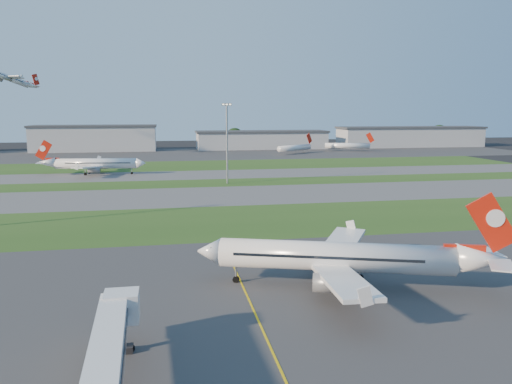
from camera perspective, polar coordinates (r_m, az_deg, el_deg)
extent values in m
plane|color=black|center=(56.93, -4.79, -15.01)|extent=(700.00, 700.00, 0.00)
cube|color=#333335|center=(56.93, -4.79, -15.01)|extent=(300.00, 70.00, 0.01)
cube|color=#284B19|center=(106.40, -7.56, -3.51)|extent=(300.00, 34.00, 0.01)
cube|color=#515154|center=(138.76, -8.26, -0.54)|extent=(300.00, 32.00, 0.01)
cube|color=#284B19|center=(163.45, -8.60, 0.93)|extent=(300.00, 18.00, 0.01)
cube|color=#515154|center=(185.24, -8.83, 1.89)|extent=(300.00, 26.00, 0.01)
cube|color=#284B19|center=(218.00, -9.08, 2.98)|extent=(300.00, 40.00, 0.01)
cube|color=#333335|center=(277.72, -9.39, 4.30)|extent=(400.00, 80.00, 0.01)
cube|color=gold|center=(57.57, 0.33, -14.69)|extent=(0.25, 60.00, 0.02)
cube|color=white|center=(42.67, -16.79, -18.16)|extent=(3.44, 24.08, 2.60)
cube|color=black|center=(42.67, -16.79, -18.16)|extent=(3.59, 24.08, 0.80)
cube|color=white|center=(52.98, -15.10, -12.52)|extent=(3.40, 3.00, 3.00)
cylinder|color=gray|center=(52.18, -15.15, -15.74)|extent=(0.70, 0.70, 3.20)
cube|color=black|center=(52.72, -15.09, -16.97)|extent=(2.20, 1.20, 0.70)
cylinder|color=white|center=(67.43, 8.96, -7.29)|extent=(30.34, 13.42, 3.89)
cube|color=#B21A0B|center=(69.31, 25.37, -3.18)|extent=(6.41, 2.44, 7.74)
cube|color=white|center=(59.82, 10.04, -10.00)|extent=(5.79, 15.65, 1.58)
cube|color=white|center=(75.47, 9.65, -5.92)|extent=(12.12, 15.41, 1.58)
cylinder|color=gray|center=(62.28, 8.51, -10.27)|extent=(4.82, 3.59, 2.35)
cylinder|color=gray|center=(73.57, 8.46, -7.20)|extent=(4.82, 3.59, 2.35)
cylinder|color=white|center=(194.13, -17.78, 3.13)|extent=(29.88, 7.37, 3.75)
cube|color=#B21A0B|center=(199.22, -23.10, 4.43)|extent=(6.40, 1.13, 7.48)
cube|color=white|center=(202.04, -17.49, 3.22)|extent=(6.20, 15.25, 1.53)
cube|color=white|center=(186.84, -18.66, 2.71)|extent=(9.47, 15.43, 1.53)
cylinder|color=gray|center=(199.69, -17.22, 2.86)|extent=(4.40, 2.77, 2.27)
cylinder|color=gray|center=(188.66, -18.04, 2.47)|extent=(4.40, 2.77, 2.27)
cylinder|color=white|center=(275.74, -26.79, 11.70)|extent=(19.78, 18.22, 3.02)
cube|color=#B21A0B|center=(282.98, -24.04, 12.63)|extent=(4.02, 3.66, 6.02)
cube|color=white|center=(270.38, -26.03, 11.74)|extent=(11.90, 9.65, 1.23)
cube|color=white|center=(281.78, -27.22, 11.52)|extent=(8.76, 12.22, 1.23)
cylinder|color=gray|center=(271.36, -26.42, 11.52)|extent=(3.71, 3.60, 1.83)
cylinder|color=white|center=(277.26, 4.44, 5.05)|extent=(22.91, 17.88, 3.20)
cube|color=#B21A0B|center=(287.14, 6.10, 6.13)|extent=(4.36, 3.29, 6.16)
cylinder|color=white|center=(298.72, 10.39, 5.23)|extent=(25.76, 10.85, 3.20)
cube|color=#B21A0B|center=(299.46, 12.91, 6.08)|extent=(5.03, 1.84, 6.16)
cylinder|color=gray|center=(161.29, -3.33, 5.37)|extent=(0.60, 0.60, 25.00)
cube|color=gray|center=(160.93, -3.37, 9.96)|extent=(3.20, 0.50, 0.80)
cube|color=#FFF2CC|center=(160.93, -3.37, 9.96)|extent=(2.80, 0.70, 0.35)
cube|color=#9B9DA3|center=(309.75, -17.93, 5.77)|extent=(70.00, 22.00, 14.00)
cube|color=#383A3F|center=(309.44, -18.00, 7.18)|extent=(71.40, 23.00, 1.20)
cube|color=#9B9DA3|center=(313.01, 0.65, 5.88)|extent=(80.00, 22.00, 10.00)
cube|color=#383A3F|center=(312.73, 0.65, 6.91)|extent=(81.60, 23.00, 1.20)
cube|color=#9B9DA3|center=(346.27, 17.21, 5.96)|extent=(95.00, 22.00, 12.00)
cube|color=#383A3F|center=(346.00, 17.26, 7.05)|extent=(96.90, 23.00, 1.20)
cylinder|color=black|center=(318.79, -13.15, 5.13)|extent=(1.00, 1.00, 3.60)
sphere|color=black|center=(318.54, -13.18, 5.86)|extent=(9.90, 9.90, 9.90)
cylinder|color=black|center=(324.51, -2.44, 5.48)|extent=(1.00, 1.00, 4.20)
sphere|color=black|center=(324.23, -2.45, 6.32)|extent=(11.55, 11.55, 11.55)
cylinder|color=black|center=(341.15, 10.24, 5.50)|extent=(1.00, 1.00, 3.80)
sphere|color=black|center=(340.91, 10.26, 6.21)|extent=(10.45, 10.45, 10.45)
cylinder|color=black|center=(374.97, 20.14, 5.47)|extent=(1.00, 1.00, 4.60)
sphere|color=black|center=(374.72, 20.18, 6.26)|extent=(12.65, 12.65, 12.65)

